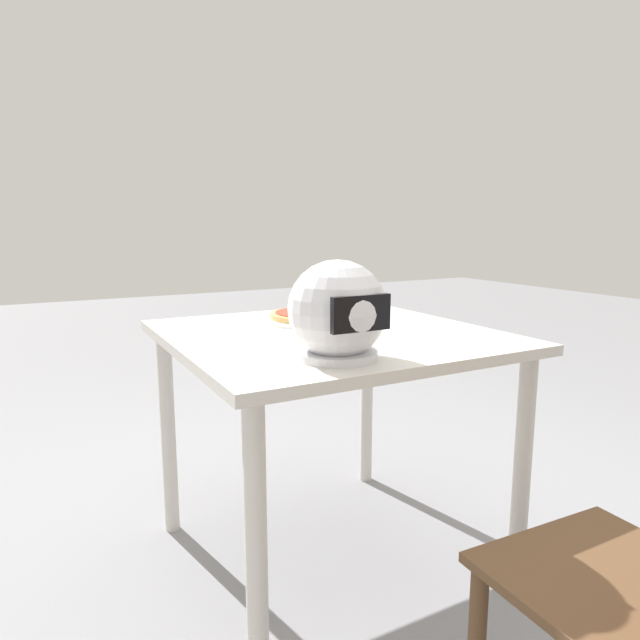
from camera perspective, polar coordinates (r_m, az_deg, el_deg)
ground_plane at (r=1.99m, az=0.86°, el=-23.06°), size 14.00×14.00×0.00m
dining_table at (r=1.72m, az=0.92°, el=-4.32°), size 0.94×0.94×0.76m
pizza_plate at (r=1.88m, az=-0.84°, el=0.05°), size 0.32×0.32×0.01m
pizza at (r=1.88m, az=-0.82°, el=0.61°), size 0.28×0.28×0.05m
motorcycle_helmet at (r=1.34m, az=1.81°, el=0.83°), size 0.24×0.24×0.24m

